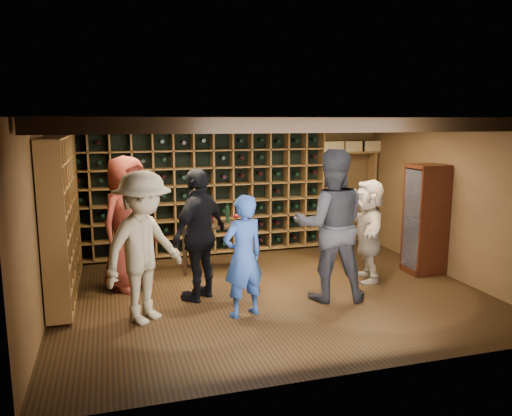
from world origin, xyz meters
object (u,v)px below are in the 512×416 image
object	(u,v)px
man_grey_suit	(331,225)
guest_khaki	(144,248)
man_blue_shirt	(243,256)
guest_beige	(368,230)
display_cabinet	(425,221)
guest_woman_black	(200,235)
guest_red_floral	(127,223)
tasting_table	(214,229)

from	to	relation	value
man_grey_suit	guest_khaki	world-z (taller)	man_grey_suit
man_blue_shirt	guest_beige	world-z (taller)	guest_beige
display_cabinet	guest_khaki	distance (m)	4.58
guest_khaki	man_blue_shirt	bearing A→B (deg)	-49.43
man_grey_suit	guest_woman_black	distance (m)	1.81
man_blue_shirt	guest_khaki	xyz separation A→B (m)	(-1.21, 0.19, 0.16)
display_cabinet	guest_khaki	world-z (taller)	guest_khaki
man_grey_suit	guest_beige	size ratio (longest dim) A/B	1.32
guest_beige	guest_red_floral	bearing A→B (deg)	-84.24
man_blue_shirt	tasting_table	distance (m)	1.99
guest_woman_black	guest_beige	xyz separation A→B (m)	(2.66, 0.10, -0.13)
display_cabinet	guest_red_floral	size ratio (longest dim) A/B	0.89
guest_beige	tasting_table	world-z (taller)	guest_beige
guest_red_floral	tasting_table	size ratio (longest dim) A/B	1.73
guest_beige	tasting_table	bearing A→B (deg)	-101.03
man_grey_suit	guest_red_floral	xyz separation A→B (m)	(-2.66, 1.25, -0.06)
man_blue_shirt	tasting_table	size ratio (longest dim) A/B	1.38
guest_red_floral	guest_khaki	distance (m)	1.33
guest_woman_black	tasting_table	bearing A→B (deg)	-152.52
display_cabinet	guest_woman_black	distance (m)	3.73
man_blue_shirt	guest_red_floral	size ratio (longest dim) A/B	0.79
man_blue_shirt	man_grey_suit	distance (m)	1.37
display_cabinet	man_blue_shirt	xyz separation A→B (m)	(-3.31, -0.94, -0.07)
guest_woman_black	guest_khaki	xyz separation A→B (m)	(-0.79, -0.59, 0.02)
guest_red_floral	guest_woman_black	bearing A→B (deg)	-83.81
man_grey_suit	guest_woman_black	size ratio (longest dim) A/B	1.14
man_grey_suit	guest_red_floral	distance (m)	2.94
man_blue_shirt	guest_red_floral	world-z (taller)	guest_red_floral
guest_beige	man_blue_shirt	bearing A→B (deg)	-52.94
guest_khaki	guest_beige	bearing A→B (deg)	-29.37
man_blue_shirt	guest_beige	size ratio (longest dim) A/B	0.99
guest_woman_black	man_blue_shirt	bearing A→B (deg)	76.07
guest_khaki	display_cabinet	bearing A→B (deg)	-31.13
display_cabinet	tasting_table	world-z (taller)	display_cabinet
man_blue_shirt	tasting_table	xyz separation A→B (m)	(0.04, 1.99, -0.07)
man_blue_shirt	guest_khaki	distance (m)	1.23
man_grey_suit	man_blue_shirt	bearing A→B (deg)	26.06
guest_khaki	tasting_table	bearing A→B (deg)	14.71
man_grey_suit	display_cabinet	bearing A→B (deg)	-146.37
guest_khaki	guest_beige	distance (m)	3.52
display_cabinet	guest_beige	size ratio (longest dim) A/B	1.10
guest_khaki	man_grey_suit	bearing A→B (deg)	-38.93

